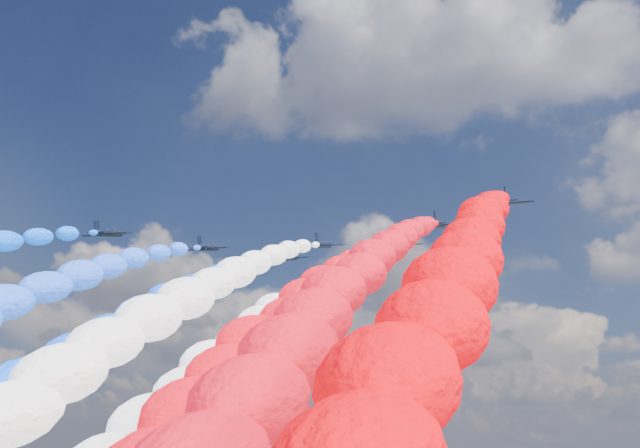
% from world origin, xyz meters
% --- Properties ---
extents(jet_0, '(8.26, 11.15, 4.92)m').
position_xyz_m(jet_0, '(-33.05, -7.79, 98.48)').
color(jet_0, black).
extents(jet_1, '(8.34, 11.20, 4.92)m').
position_xyz_m(jet_1, '(-21.21, 5.61, 98.48)').
color(jet_1, black).
extents(trail_1, '(6.68, 94.40, 46.32)m').
position_xyz_m(trail_1, '(-21.21, -42.63, 77.54)').
color(trail_1, blue).
extents(jet_2, '(8.08, 11.02, 4.92)m').
position_xyz_m(jet_2, '(-9.76, 16.30, 98.48)').
color(jet_2, black).
extents(trail_2, '(6.68, 94.40, 46.32)m').
position_xyz_m(trail_2, '(-9.76, -31.94, 77.54)').
color(trail_2, '#104EFF').
extents(jet_3, '(8.09, 11.02, 4.92)m').
position_xyz_m(jet_3, '(-1.25, 9.87, 98.48)').
color(jet_3, black).
extents(trail_3, '(6.68, 94.40, 46.32)m').
position_xyz_m(trail_3, '(-1.25, -38.37, 77.54)').
color(trail_3, white).
extents(jet_4, '(8.67, 11.44, 4.92)m').
position_xyz_m(jet_4, '(0.85, 26.87, 98.48)').
color(jet_4, black).
extents(trail_4, '(6.68, 94.40, 46.32)m').
position_xyz_m(trail_4, '(0.85, -21.37, 77.54)').
color(trail_4, white).
extents(jet_5, '(8.45, 11.28, 4.92)m').
position_xyz_m(jet_5, '(11.60, 13.36, 98.48)').
color(jet_5, black).
extents(trail_5, '(6.68, 94.40, 46.32)m').
position_xyz_m(trail_5, '(11.60, -34.88, 77.54)').
color(trail_5, '#FA0A18').
extents(jet_6, '(8.00, 10.96, 4.92)m').
position_xyz_m(jet_6, '(20.10, 3.46, 98.48)').
color(jet_6, black).
extents(trail_6, '(6.68, 94.40, 46.32)m').
position_xyz_m(trail_6, '(20.10, -44.79, 77.54)').
color(trail_6, red).
extents(jet_7, '(8.62, 11.40, 4.92)m').
position_xyz_m(jet_7, '(31.22, -4.84, 98.48)').
color(jet_7, black).
extents(trail_7, '(6.68, 94.40, 46.32)m').
position_xyz_m(trail_7, '(31.22, -53.08, 77.54)').
color(trail_7, '#E20008').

